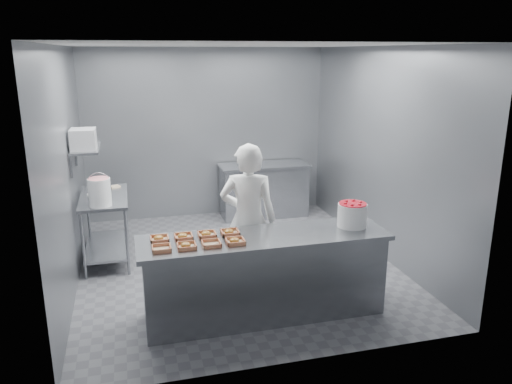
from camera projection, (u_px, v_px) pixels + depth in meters
floor at (237, 264)px, 6.63m from camera, size 4.50×4.50×0.00m
ceiling at (234, 45)px, 5.87m from camera, size 4.50×4.50×0.00m
wall_back at (207, 134)px, 8.35m from camera, size 4.00×0.04×2.80m
wall_left at (67, 171)px, 5.76m from camera, size 0.04×4.50×2.80m
wall_right at (380, 153)px, 6.74m from camera, size 0.04×4.50×2.80m
service_counter at (264, 275)px, 5.25m from camera, size 2.60×0.70×0.90m
prep_table at (106, 218)px, 6.63m from camera, size 0.60×1.20×0.90m
back_counter at (264, 190)px, 8.50m from camera, size 1.50×0.60×0.90m
wall_shelf at (85, 148)px, 6.32m from camera, size 0.35×0.90×0.03m
tray_0 at (162, 248)px, 4.75m from camera, size 0.19×0.18×0.04m
tray_1 at (186, 246)px, 4.80m from camera, size 0.19×0.18×0.06m
tray_2 at (211, 244)px, 4.86m from camera, size 0.19×0.18×0.04m
tray_3 at (235, 241)px, 4.92m from camera, size 0.19×0.18×0.06m
tray_4 at (159, 239)px, 4.99m from camera, size 0.19×0.18×0.06m
tray_5 at (183, 236)px, 5.04m from camera, size 0.19×0.18×0.06m
tray_6 at (207, 234)px, 5.10m from camera, size 0.19×0.18×0.06m
tray_7 at (230, 232)px, 5.16m from camera, size 0.19×0.18×0.06m
worker at (248, 219)px, 5.69m from camera, size 0.74×0.60×1.76m
strawberry_tub at (352, 214)px, 5.37m from camera, size 0.31×0.31×0.26m
glaze_bucket at (100, 191)px, 6.08m from camera, size 0.29×0.27×0.42m
bucket_lid at (99, 194)px, 6.57m from camera, size 0.40×0.40×0.02m
rag at (115, 186)px, 6.96m from camera, size 0.16×0.15×0.02m
appliance at (83, 139)px, 6.10m from camera, size 0.30×0.34×0.25m
paper_stack at (248, 163)px, 8.30m from camera, size 0.32×0.25×0.06m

